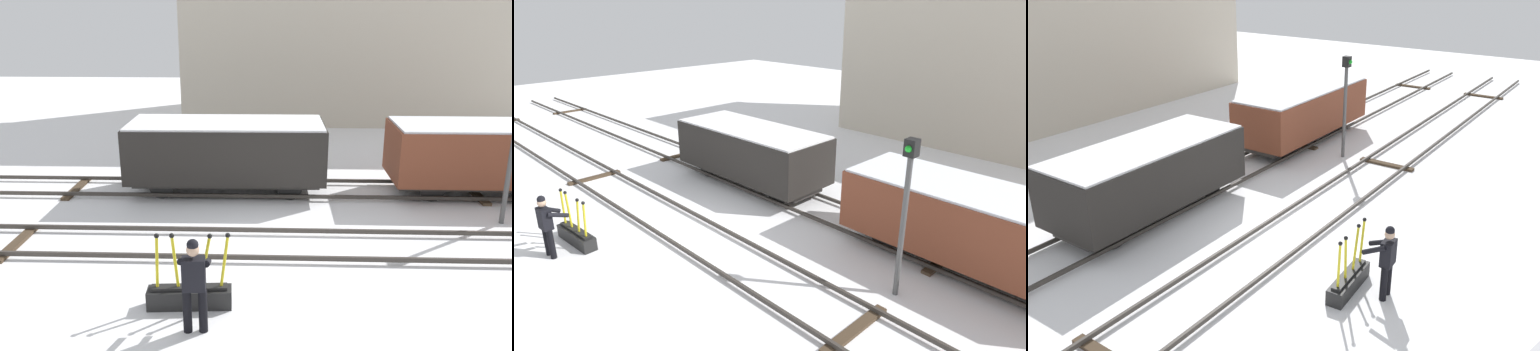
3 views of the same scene
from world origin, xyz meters
TOP-DOWN VIEW (x-y plane):
  - ground_plane at (0.00, 0.00)m, footprint 60.00×60.00m
  - track_main_line at (0.00, 0.00)m, footprint 44.00×1.94m
  - track_siding_near at (0.00, 3.81)m, footprint 44.00×1.94m
  - switch_lever_frame at (-1.49, -2.46)m, footprint 1.54×0.46m
  - rail_worker at (-1.27, -3.20)m, footprint 0.56×0.66m
  - signal_post at (5.76, 1.66)m, footprint 0.24×0.32m
  - apartment_building at (4.47, 15.83)m, footprint 17.66×6.80m
  - freight_car_far_end at (-1.36, 3.81)m, footprint 5.62×2.34m
  - freight_car_back_track at (6.46, 3.81)m, footprint 6.19×2.20m

SIDE VIEW (x-z plane):
  - ground_plane at x=0.00m, z-range 0.00..0.00m
  - track_main_line at x=0.00m, z-range 0.02..0.20m
  - track_siding_near at x=0.00m, z-range 0.02..0.20m
  - switch_lever_frame at x=-1.49m, z-range -0.48..0.98m
  - rail_worker at x=-1.27m, z-range 0.10..1.79m
  - freight_car_back_track at x=6.46m, z-range 0.18..2.27m
  - freight_car_far_end at x=-1.36m, z-range 0.18..2.28m
  - signal_post at x=5.76m, z-range 0.42..4.02m
  - apartment_building at x=4.47m, z-range 0.01..9.65m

